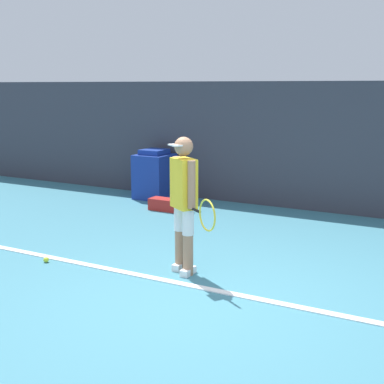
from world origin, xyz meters
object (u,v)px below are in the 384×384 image
object	(u,v)px
tennis_player	(184,199)
tennis_ball	(46,260)
covered_chair	(155,175)
equipment_bag	(170,205)

from	to	relation	value
tennis_player	tennis_ball	size ratio (longest dim) A/B	23.85
covered_chair	equipment_bag	distance (m)	1.23
tennis_ball	covered_chair	distance (m)	4.12
covered_chair	equipment_bag	bearing A→B (deg)	-44.45
equipment_bag	tennis_player	bearing A→B (deg)	-55.85
tennis_player	tennis_ball	xyz separation A→B (m)	(-1.72, -0.52, -0.86)
tennis_player	covered_chair	distance (m)	4.39
tennis_player	equipment_bag	bearing A→B (deg)	158.33
tennis_player	covered_chair	bearing A→B (deg)	161.37
tennis_ball	equipment_bag	bearing A→B (deg)	91.48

